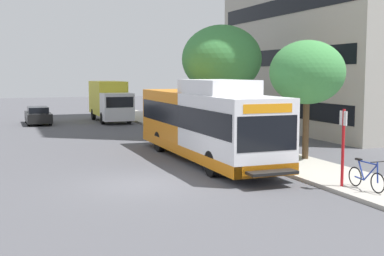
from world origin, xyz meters
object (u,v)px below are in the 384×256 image
(transit_bus, at_px, (205,123))
(bus_stop_sign_pole, at_px, (343,142))
(parked_car_far_lane, at_px, (38,115))
(street_tree_mid_block, at_px, (222,59))
(box_truck_background, at_px, (110,100))
(street_tree_near_stop, at_px, (307,73))
(bicycle_parked, at_px, (366,177))

(transit_bus, relative_size, bus_stop_sign_pole, 4.71)
(transit_bus, bearing_deg, parked_car_far_lane, 106.33)
(street_tree_mid_block, distance_m, box_truck_background, 14.46)
(bus_stop_sign_pole, relative_size, street_tree_near_stop, 0.50)
(bus_stop_sign_pole, distance_m, box_truck_background, 27.39)
(transit_bus, bearing_deg, box_truck_background, 90.46)
(bus_stop_sign_pole, height_order, street_tree_mid_block, street_tree_mid_block)
(street_tree_mid_block, relative_size, box_truck_background, 0.94)
(bicycle_parked, bearing_deg, transit_bus, 107.53)
(transit_bus, relative_size, street_tree_near_stop, 2.34)
(bicycle_parked, height_order, box_truck_background, box_truck_background)
(parked_car_far_lane, xyz_separation_m, box_truck_background, (5.68, 0.22, 1.08))
(street_tree_mid_block, height_order, box_truck_background, street_tree_mid_block)
(street_tree_mid_block, bearing_deg, street_tree_near_stop, -87.85)
(bicycle_parked, relative_size, box_truck_background, 0.25)
(transit_bus, distance_m, box_truck_background, 20.16)
(transit_bus, bearing_deg, street_tree_near_stop, -25.43)
(bicycle_parked, relative_size, street_tree_near_stop, 0.34)
(bicycle_parked, bearing_deg, parked_car_far_lane, 106.67)
(transit_bus, bearing_deg, bicycle_parked, -72.47)
(parked_car_far_lane, relative_size, box_truck_background, 0.64)
(transit_bus, xyz_separation_m, bus_stop_sign_pole, (2.06, -7.14, -0.05))
(transit_bus, height_order, street_tree_near_stop, street_tree_near_stop)
(street_tree_mid_block, bearing_deg, bus_stop_sign_pole, -96.88)
(parked_car_far_lane, bearing_deg, box_truck_background, 2.25)
(bus_stop_sign_pole, relative_size, street_tree_mid_block, 0.39)
(transit_bus, xyz_separation_m, street_tree_near_stop, (4.03, -1.92, 2.24))
(transit_bus, xyz_separation_m, parked_car_far_lane, (-5.84, 19.94, -1.04))
(transit_bus, xyz_separation_m, street_tree_mid_block, (3.72, 6.55, 3.03))
(street_tree_near_stop, distance_m, street_tree_mid_block, 8.51)
(bicycle_parked, bearing_deg, bus_stop_sign_pole, 120.47)
(parked_car_far_lane, bearing_deg, transit_bus, -73.67)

